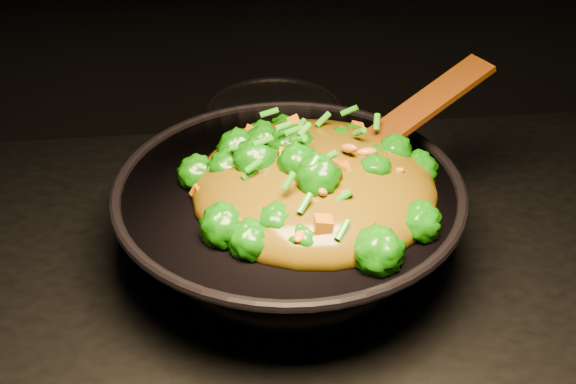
{
  "coord_description": "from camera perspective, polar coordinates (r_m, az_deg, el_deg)",
  "views": [
    {
      "loc": [
        -0.07,
        -0.63,
        1.51
      ],
      "look_at": [
        0.01,
        0.11,
        1.0
      ],
      "focal_mm": 45.0,
      "sensor_mm": 36.0,
      "label": 1
    }
  ],
  "objects": [
    {
      "name": "wok",
      "position": [
        0.92,
        0.07,
        -2.6
      ],
      "size": [
        0.54,
        0.54,
        0.12
      ],
      "primitive_type": null,
      "rotation": [
        0.0,
        0.0,
        -0.37
      ],
      "color": "black",
      "rests_on": "stovetop"
    },
    {
      "name": "spatula",
      "position": [
        0.92,
        8.47,
        5.15
      ],
      "size": [
        0.27,
        0.15,
        0.12
      ],
      "primitive_type": "cube",
      "rotation": [
        0.0,
        -0.38,
        0.43
      ],
      "color": "#3B1608",
      "rests_on": "wok"
    },
    {
      "name": "back_pot",
      "position": [
        1.1,
        -1.06,
        4.26
      ],
      "size": [
        0.25,
        0.25,
        0.11
      ],
      "primitive_type": "cylinder",
      "rotation": [
        0.0,
        0.0,
        0.4
      ],
      "color": "black",
      "rests_on": "stovetop"
    },
    {
      "name": "stir_fry",
      "position": [
        0.84,
        2.15,
        2.87
      ],
      "size": [
        0.34,
        0.34,
        0.1
      ],
      "primitive_type": null,
      "rotation": [
        0.0,
        0.0,
        -0.16
      ],
      "color": "#115B06",
      "rests_on": "wok"
    }
  ]
}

